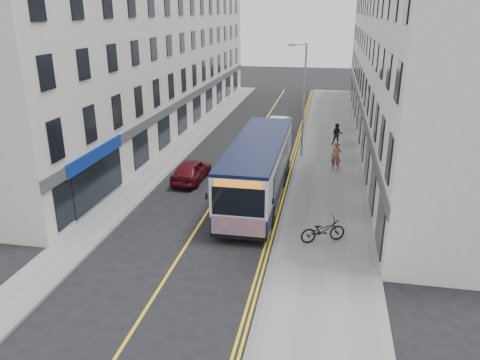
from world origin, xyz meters
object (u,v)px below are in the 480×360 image
at_px(city_bus, 258,167).
at_px(car_maroon, 191,170).
at_px(bicycle, 323,230).
at_px(car_white, 278,126).
at_px(streetlamp, 303,97).
at_px(pedestrian_far, 337,134).
at_px(pedestrian_near, 336,156).

distance_m(city_bus, car_maroon, 5.10).
bearing_deg(bicycle, car_white, -11.73).
xyz_separation_m(streetlamp, city_bus, (-1.83, -8.37, -2.53)).
distance_m(bicycle, car_maroon, 10.79).
bearing_deg(city_bus, streetlamp, 77.67).
bearing_deg(bicycle, car_maroon, 25.72).
height_order(pedestrian_far, car_white, pedestrian_far).
bearing_deg(pedestrian_near, streetlamp, 136.99).
xyz_separation_m(bicycle, pedestrian_far, (0.67, 16.64, 0.29)).
bearing_deg(pedestrian_far, city_bus, -110.38).
bearing_deg(city_bus, bicycle, -52.43).
bearing_deg(pedestrian_near, city_bus, -122.41).
height_order(streetlamp, city_bus, streetlamp).
height_order(city_bus, pedestrian_far, city_bus).
distance_m(city_bus, pedestrian_near, 7.05).
distance_m(streetlamp, car_white, 7.47).
bearing_deg(car_white, car_maroon, -100.32).
height_order(pedestrian_near, pedestrian_far, pedestrian_near).
relative_size(streetlamp, pedestrian_far, 4.70).
bearing_deg(bicycle, pedestrian_far, -26.57).
bearing_deg(pedestrian_near, pedestrian_far, 94.98).
distance_m(city_bus, car_white, 14.50).
bearing_deg(car_maroon, streetlamp, -132.86).
bearing_deg(streetlamp, pedestrian_far, 52.64).
xyz_separation_m(pedestrian_near, pedestrian_far, (0.09, 6.26, -0.09)).
bearing_deg(pedestrian_far, bicycle, -92.09).
relative_size(city_bus, bicycle, 5.48).
height_order(streetlamp, pedestrian_far, streetlamp).
distance_m(streetlamp, pedestrian_far, 5.47).
height_order(car_white, car_maroon, car_white).
height_order(streetlamp, car_maroon, streetlamp).
bearing_deg(pedestrian_far, streetlamp, -127.13).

